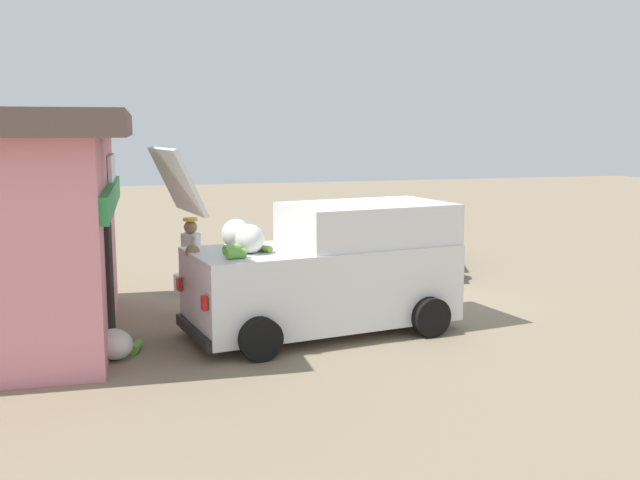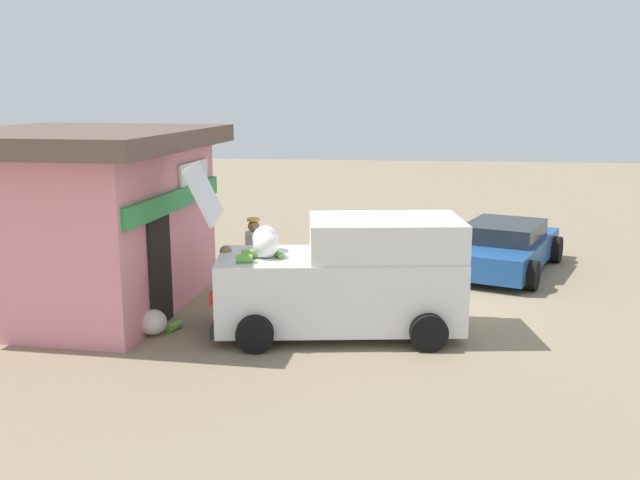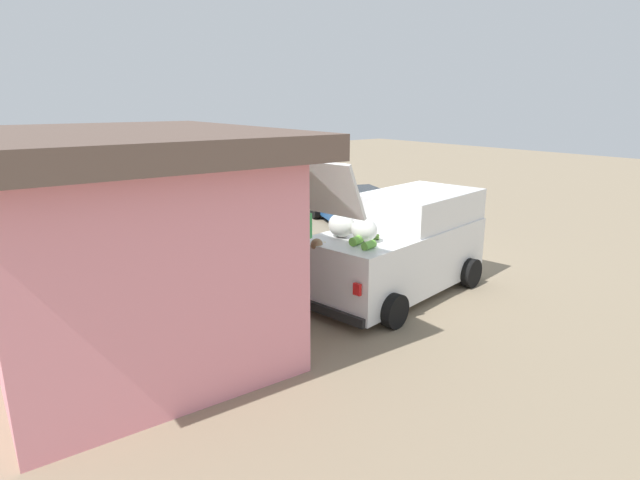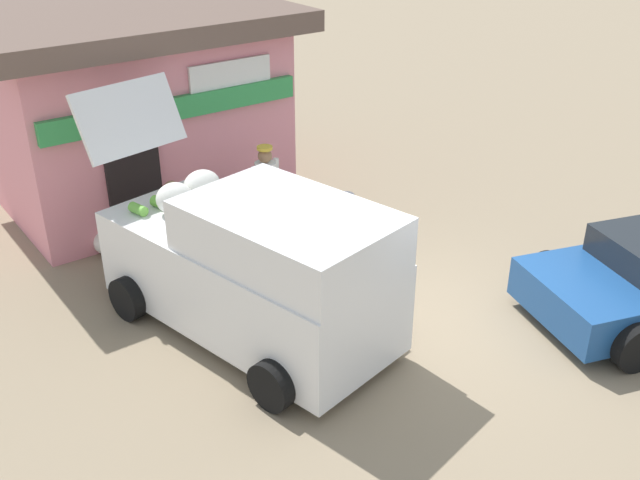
# 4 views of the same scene
# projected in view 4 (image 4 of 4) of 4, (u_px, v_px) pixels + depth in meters

# --- Properties ---
(ground_plane) EXTENTS (60.00, 60.00, 0.00)m
(ground_plane) POSITION_uv_depth(u_px,v_px,m) (424.00, 320.00, 10.09)
(ground_plane) COLOR gray
(storefront_bar) EXTENTS (5.60, 4.77, 3.42)m
(storefront_bar) POSITION_uv_depth(u_px,v_px,m) (130.00, 103.00, 13.12)
(storefront_bar) COLOR pink
(storefront_bar) RESTS_ON ground_plane
(delivery_van) EXTENTS (2.58, 4.75, 2.92)m
(delivery_van) POSITION_uv_depth(u_px,v_px,m) (254.00, 266.00, 9.40)
(delivery_van) COLOR white
(delivery_van) RESTS_ON ground_plane
(vendor_standing) EXTENTS (0.56, 0.39, 1.69)m
(vendor_standing) POSITION_uv_depth(u_px,v_px,m) (266.00, 189.00, 11.69)
(vendor_standing) COLOR #726047
(vendor_standing) RESTS_ON ground_plane
(customer_bending) EXTENTS (0.57, 0.66, 1.48)m
(customer_bending) POSITION_uv_depth(u_px,v_px,m) (185.00, 223.00, 10.79)
(customer_bending) COLOR navy
(customer_bending) RESTS_ON ground_plane
(unloaded_banana_pile) EXTENTS (0.85, 0.91, 0.42)m
(unloaded_banana_pile) POSITION_uv_depth(u_px,v_px,m) (113.00, 240.00, 11.77)
(unloaded_banana_pile) COLOR silver
(unloaded_banana_pile) RESTS_ON ground_plane
(paint_bucket) EXTENTS (0.31, 0.31, 0.39)m
(paint_bucket) POSITION_uv_depth(u_px,v_px,m) (346.00, 204.00, 13.02)
(paint_bucket) COLOR silver
(paint_bucket) RESTS_ON ground_plane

